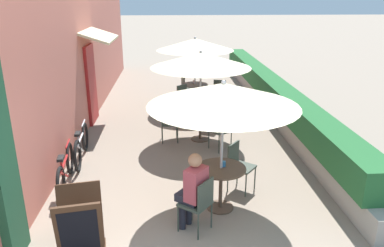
% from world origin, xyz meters
% --- Properties ---
extents(cafe_facade_wall, '(0.98, 13.95, 4.20)m').
position_xyz_m(cafe_facade_wall, '(-2.54, 6.84, 2.09)').
color(cafe_facade_wall, '#C66B5B').
rests_on(cafe_facade_wall, ground_plane).
extents(planter_hedge, '(0.60, 12.95, 1.01)m').
position_xyz_m(planter_hedge, '(2.75, 6.88, 0.54)').
color(planter_hedge, gray).
rests_on(planter_hedge, ground_plane).
extents(patio_table_near, '(0.80, 0.80, 0.74)m').
position_xyz_m(patio_table_near, '(0.53, 1.60, 0.54)').
color(patio_table_near, brown).
rests_on(patio_table_near, ground_plane).
extents(patio_umbrella_near, '(2.32, 2.32, 2.17)m').
position_xyz_m(patio_umbrella_near, '(0.53, 1.60, 1.95)').
color(patio_umbrella_near, '#B7B7BC').
rests_on(patio_umbrella_near, ground_plane).
extents(cafe_chair_near_left, '(0.56, 0.56, 0.87)m').
position_xyz_m(cafe_chair_near_left, '(0.93, 2.23, 0.52)').
color(cafe_chair_near_left, '#384238').
rests_on(cafe_chair_near_left, ground_plane).
extents(cafe_chair_near_right, '(0.56, 0.56, 0.87)m').
position_xyz_m(cafe_chair_near_right, '(0.13, 0.97, 0.52)').
color(cafe_chair_near_right, '#384238').
rests_on(cafe_chair_near_right, ground_plane).
extents(seated_patron_near_right, '(0.51, 0.50, 1.25)m').
position_xyz_m(seated_patron_near_right, '(0.04, 1.04, 0.69)').
color(seated_patron_near_right, '#23232D').
rests_on(seated_patron_near_right, ground_plane).
extents(coffee_cup_near, '(0.07, 0.07, 0.09)m').
position_xyz_m(coffee_cup_near, '(0.58, 1.64, 0.78)').
color(coffee_cup_near, teal).
rests_on(coffee_cup_near, patio_table_near).
extents(patio_table_mid, '(0.80, 0.80, 0.74)m').
position_xyz_m(patio_table_mid, '(0.45, 4.70, 0.54)').
color(patio_table_mid, brown).
rests_on(patio_table_mid, ground_plane).
extents(patio_umbrella_mid, '(2.32, 2.32, 2.17)m').
position_xyz_m(patio_umbrella_mid, '(0.45, 4.70, 1.95)').
color(patio_umbrella_mid, '#B7B7BC').
rests_on(patio_umbrella_mid, ground_plane).
extents(cafe_chair_mid_left, '(0.55, 0.55, 0.87)m').
position_xyz_m(cafe_chair_mid_left, '(0.92, 4.12, 0.52)').
color(cafe_chair_mid_left, '#384238').
rests_on(cafe_chair_mid_left, ground_plane).
extents(cafe_chair_mid_right, '(0.54, 0.54, 0.87)m').
position_xyz_m(cafe_chair_mid_right, '(0.72, 5.39, 0.52)').
color(cafe_chair_mid_right, '#384238').
rests_on(cafe_chair_mid_right, ground_plane).
extents(cafe_chair_mid_back, '(0.42, 0.42, 0.87)m').
position_xyz_m(cafe_chair_mid_back, '(-0.29, 4.59, 0.52)').
color(cafe_chair_mid_back, '#384238').
rests_on(cafe_chair_mid_back, ground_plane).
extents(coffee_cup_mid, '(0.07, 0.07, 0.09)m').
position_xyz_m(coffee_cup_mid, '(0.55, 4.64, 0.78)').
color(coffee_cup_mid, white).
rests_on(coffee_cup_mid, patio_table_mid).
extents(patio_table_far, '(0.80, 0.80, 0.74)m').
position_xyz_m(patio_table_far, '(0.51, 7.45, 0.54)').
color(patio_table_far, brown).
rests_on(patio_table_far, ground_plane).
extents(patio_umbrella_far, '(2.32, 2.32, 2.17)m').
position_xyz_m(patio_umbrella_far, '(0.51, 7.45, 1.95)').
color(patio_umbrella_far, '#B7B7BC').
rests_on(patio_umbrella_far, ground_plane).
extents(cafe_chair_far_left, '(0.50, 0.50, 0.87)m').
position_xyz_m(cafe_chair_far_left, '(1.24, 7.29, 0.52)').
color(cafe_chair_far_left, '#384238').
rests_on(cafe_chair_far_left, ground_plane).
extents(cafe_chair_far_right, '(0.48, 0.48, 0.87)m').
position_xyz_m(cafe_chair_far_right, '(0.28, 8.15, 0.52)').
color(cafe_chair_far_right, '#384238').
rests_on(cafe_chair_far_right, ground_plane).
extents(cafe_chair_far_back, '(0.57, 0.57, 0.87)m').
position_xyz_m(cafe_chair_far_back, '(0.01, 6.89, 0.52)').
color(cafe_chair_far_back, '#384238').
rests_on(cafe_chair_far_back, ground_plane).
extents(coffee_cup_far, '(0.07, 0.07, 0.09)m').
position_xyz_m(coffee_cup_far, '(0.49, 7.62, 0.78)').
color(coffee_cup_far, white).
rests_on(coffee_cup_far, patio_table_far).
extents(bicycle_leaning, '(0.24, 1.71, 0.72)m').
position_xyz_m(bicycle_leaning, '(-2.20, 2.51, 0.33)').
color(bicycle_leaning, black).
rests_on(bicycle_leaning, ground_plane).
extents(bicycle_second, '(0.19, 1.73, 0.73)m').
position_xyz_m(bicycle_second, '(-2.16, 3.67, 0.34)').
color(bicycle_second, black).
rests_on(bicycle_second, ground_plane).
extents(menu_board, '(0.70, 0.73, 0.93)m').
position_xyz_m(menu_board, '(-1.50, 0.58, 0.46)').
color(menu_board, '#422819').
rests_on(menu_board, ground_plane).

